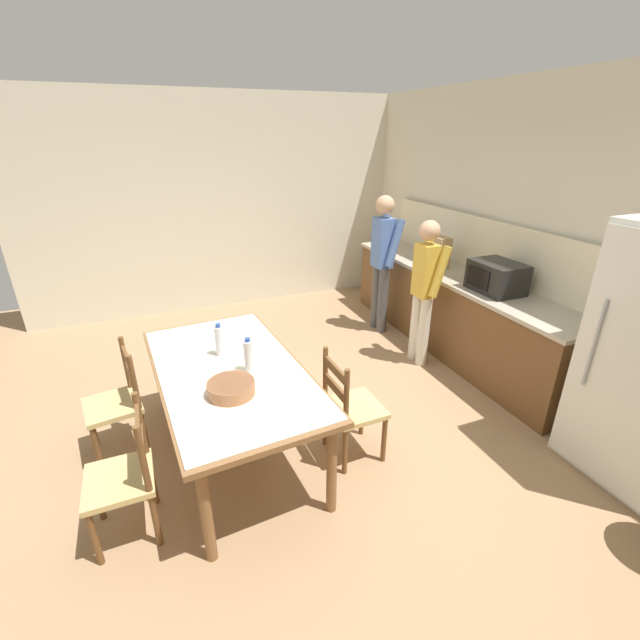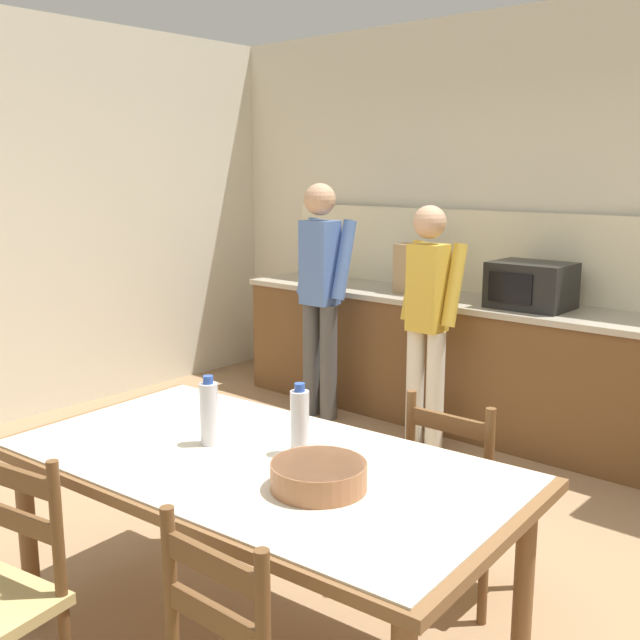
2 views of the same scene
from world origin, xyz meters
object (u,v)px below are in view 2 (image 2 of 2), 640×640
paper_bag (413,269)px  serving_bowl (319,474)px  person_at_counter (428,314)px  person_at_sink (321,288)px  chair_side_far_right (462,498)px  dining_table (258,478)px  microwave (531,285)px  bottle_near_centre (209,413)px  bottle_off_centre (300,421)px

paper_bag → serving_bowl: paper_bag is taller
person_at_counter → paper_bag: bearing=42.8°
person_at_sink → chair_side_far_right: bearing=-124.8°
dining_table → microwave: bearing=95.8°
microwave → bottle_near_centre: bearing=-89.2°
bottle_near_centre → person_at_counter: size_ratio=0.17×
person_at_counter → serving_bowl: bearing=-154.8°
paper_bag → dining_table: size_ratio=0.18×
chair_side_far_right → person_at_sink: size_ratio=0.53×
person_at_counter → bottle_off_centre: bearing=-158.7°
bottle_off_centre → person_at_sink: size_ratio=0.16×
chair_side_far_right → microwave: bearing=-72.7°
paper_bag → chair_side_far_right: paper_bag is taller
bottle_off_centre → person_at_counter: 2.24m
microwave → person_at_sink: person_at_sink is taller
chair_side_far_right → person_at_counter: (-1.10, 1.39, 0.45)m
dining_table → serving_bowl: (0.34, -0.05, 0.13)m
microwave → chair_side_far_right: size_ratio=0.55×
dining_table → person_at_counter: person_at_counter is taller
bottle_near_centre → chair_side_far_right: (0.61, 0.85, -0.46)m
dining_table → chair_side_far_right: 0.95m
dining_table → bottle_off_centre: (0.09, 0.13, 0.20)m
paper_bag → bottle_off_centre: size_ratio=1.33×
dining_table → paper_bag: bearing=113.7°
microwave → dining_table: bearing=-84.2°
person_at_sink → bottle_off_centre: bearing=-140.4°
microwave → person_at_counter: 0.71m
person_at_counter → bottle_near_centre: bearing=-167.8°
dining_table → person_at_sink: person_at_sink is taller
microwave → paper_bag: 0.92m
microwave → bottle_off_centre: bearing=-82.1°
serving_bowl → paper_bag: bearing=119.0°
serving_bowl → person_at_sink: 3.05m
bottle_near_centre → serving_bowl: 0.59m
paper_bag → person_at_sink: bearing=-133.2°
bottle_off_centre → person_at_sink: 2.74m
bottle_near_centre → person_at_sink: 2.67m
paper_bag → chair_side_far_right: bearing=-50.4°
paper_bag → person_at_counter: person_at_counter is taller
dining_table → person_at_sink: 2.81m
dining_table → person_at_counter: 2.35m
dining_table → bottle_near_centre: bearing=-175.7°
bottle_near_centre → microwave: bearing=90.8°
dining_table → bottle_off_centre: bottle_off_centre is taller
bottle_off_centre → chair_side_far_right: bottle_off_centre is taller
person_at_counter → dining_table: bearing=-161.9°
microwave → dining_table: size_ratio=0.25×
serving_bowl → chair_side_far_right: size_ratio=0.35×
dining_table → serving_bowl: bearing=-8.5°
bottle_near_centre → bottle_off_centre: 0.36m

